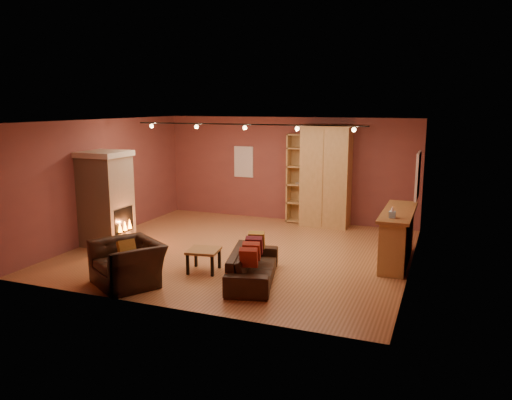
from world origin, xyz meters
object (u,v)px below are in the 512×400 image
at_px(loveseat, 253,260).
at_px(bar_counter, 397,236).
at_px(bookcase, 306,178).
at_px(coffee_table, 204,253).
at_px(fireplace, 106,198).
at_px(armoire, 326,176).
at_px(armchair, 127,256).

bearing_deg(loveseat, bar_counter, -61.89).
relative_size(bookcase, bar_counter, 1.07).
xyz_separation_m(bar_counter, coffee_table, (-3.35, -1.94, -0.17)).
height_order(fireplace, coffee_table, fireplace).
bearing_deg(loveseat, bookcase, -9.83).
distance_m(armoire, coffee_table, 4.69).
xyz_separation_m(bar_counter, loveseat, (-2.29, -2.09, -0.15)).
height_order(fireplace, bookcase, bookcase).
distance_m(fireplace, coffee_table, 3.10).
distance_m(bookcase, coffee_table, 4.74).
height_order(bookcase, coffee_table, bookcase).
height_order(bar_counter, armchair, bar_counter).
height_order(fireplace, bar_counter, fireplace).
xyz_separation_m(fireplace, loveseat, (3.95, -1.04, -0.67)).
bearing_deg(coffee_table, loveseat, -7.73).
distance_m(armoire, loveseat, 4.65).
distance_m(bookcase, loveseat, 4.85).
height_order(armchair, coffee_table, armchair).
distance_m(fireplace, loveseat, 4.14).
bearing_deg(armchair, bar_counter, 67.27).
xyz_separation_m(bookcase, armchair, (-1.62, -5.73, -0.69)).
bearing_deg(armchair, bookcase, 105.96).
xyz_separation_m(armoire, coffee_table, (-1.29, -4.41, -0.95)).
height_order(bookcase, loveseat, bookcase).
distance_m(fireplace, bar_counter, 6.35).
xyz_separation_m(fireplace, armchair, (1.96, -2.00, -0.54)).
height_order(bar_counter, loveseat, bar_counter).
xyz_separation_m(armoire, loveseat, (-0.22, -4.55, -0.93)).
relative_size(bar_counter, loveseat, 1.10).
bearing_deg(bar_counter, armoire, 130.02).
relative_size(loveseat, coffee_table, 3.04).
distance_m(fireplace, armchair, 2.86).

